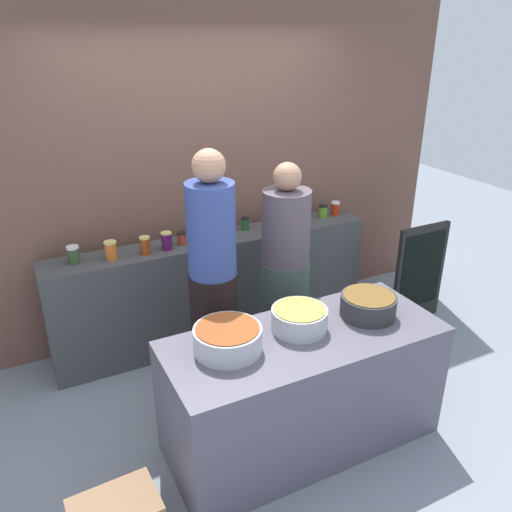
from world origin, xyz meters
TOP-DOWN VIEW (x-y plane):
  - ground at (0.00, 0.00)m, footprint 12.00×12.00m
  - storefront_wall at (0.00, 1.45)m, footprint 4.80×0.12m
  - display_shelf at (0.00, 1.10)m, footprint 2.70×0.36m
  - prep_table at (0.00, -0.30)m, footprint 1.70×0.70m
  - preserve_jar_0 at (-1.08, 1.12)m, footprint 0.09×0.09m
  - preserve_jar_1 at (-0.82, 1.07)m, footprint 0.09×0.09m
  - preserve_jar_2 at (-0.57, 1.05)m, footprint 0.08×0.08m
  - preserve_jar_3 at (-0.41, 1.05)m, footprint 0.08×0.08m
  - preserve_jar_4 at (-0.27, 1.10)m, footprint 0.07×0.07m
  - preserve_jar_5 at (0.31, 1.17)m, footprint 0.07×0.07m
  - preserve_jar_6 at (0.54, 1.05)m, footprint 0.09×0.09m
  - preserve_jar_7 at (0.64, 1.04)m, footprint 0.09×0.09m
  - preserve_jar_8 at (0.79, 1.08)m, footprint 0.08×0.08m
  - preserve_jar_9 at (1.07, 1.13)m, footprint 0.08×0.08m
  - preserve_jar_10 at (1.21, 1.14)m, footprint 0.08×0.08m
  - cooking_pot_left at (-0.47, -0.23)m, footprint 0.39×0.39m
  - cooking_pot_center at (0.00, -0.22)m, footprint 0.34×0.34m
  - cooking_pot_right at (0.47, -0.28)m, footprint 0.35×0.35m
  - cook_with_tongs at (-0.32, 0.34)m, footprint 0.32×0.32m
  - cook_in_cap at (0.32, 0.51)m, footprint 0.37×0.37m
  - chalkboard_sign at (1.72, 0.53)m, footprint 0.53×0.05m

SIDE VIEW (x-z plane):
  - ground at x=0.00m, z-range 0.00..0.00m
  - prep_table at x=0.00m, z-range 0.00..0.80m
  - display_shelf at x=0.00m, z-range 0.00..0.91m
  - chalkboard_sign at x=1.72m, z-range 0.01..0.92m
  - cook_in_cap at x=0.32m, z-range -0.08..1.54m
  - cook_with_tongs at x=-0.32m, z-range -0.07..1.74m
  - cooking_pot_center at x=0.00m, z-range 0.79..0.94m
  - cooking_pot_right at x=0.47m, z-range 0.79..0.94m
  - cooking_pot_left at x=-0.47m, z-range 0.79..0.94m
  - preserve_jar_4 at x=-0.27m, z-range 0.91..1.01m
  - preserve_jar_5 at x=0.31m, z-range 0.91..1.02m
  - preserve_jar_9 at x=1.07m, z-range 0.91..1.02m
  - preserve_jar_8 at x=0.79m, z-range 0.91..1.02m
  - preserve_jar_7 at x=0.64m, z-range 0.91..1.03m
  - preserve_jar_10 at x=1.21m, z-range 0.91..1.03m
  - preserve_jar_0 at x=-1.08m, z-range 0.91..1.04m
  - preserve_jar_6 at x=0.54m, z-range 0.91..1.04m
  - preserve_jar_2 at x=-0.57m, z-range 0.91..1.04m
  - preserve_jar_1 at x=-0.82m, z-range 0.91..1.05m
  - preserve_jar_3 at x=-0.41m, z-range 0.91..1.05m
  - storefront_wall at x=0.00m, z-range 0.00..3.00m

